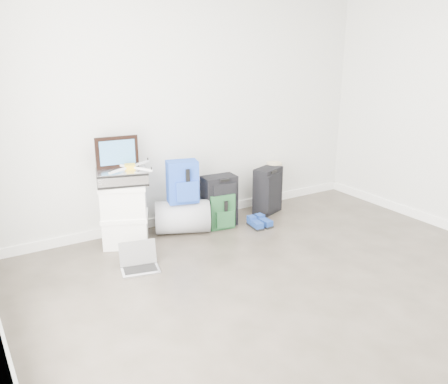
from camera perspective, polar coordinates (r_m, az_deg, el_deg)
ground at (r=3.78m, az=14.67°, el=-14.72°), size 5.00×5.00×0.00m
room_envelope at (r=3.23m, az=16.86°, el=12.21°), size 4.52×5.02×2.71m
boxes_stack at (r=4.88m, az=-11.87°, el=-2.61°), size 0.56×0.52×0.65m
briefcase at (r=4.76m, az=-12.17°, el=1.81°), size 0.55×0.47×0.14m
painting at (r=4.79m, az=-12.74°, el=4.69°), size 0.42×0.08×0.32m
drone at (r=4.74m, az=-11.25°, el=2.99°), size 0.51×0.51×0.05m
duffel_bag at (r=5.13m, az=-5.00°, el=-2.99°), size 0.67×0.56×0.36m
blue_backpack at (r=4.98m, az=-4.97°, el=1.14°), size 0.36×0.30×0.45m
large_suitcase at (r=5.27m, az=-0.54°, el=-1.10°), size 0.39×0.26×0.57m
green_backpack at (r=5.24m, az=-0.35°, el=-2.36°), size 0.30×0.24×0.39m
carry_on at (r=5.70m, az=5.32°, el=0.18°), size 0.40×0.34×0.56m
shoes at (r=5.33m, az=4.28°, el=-3.74°), size 0.23×0.26×0.08m
rolled_rug at (r=5.89m, az=5.98°, el=0.85°), size 0.19×0.19×0.57m
laptop at (r=4.44m, az=-10.17°, el=-8.35°), size 0.38×0.31×0.24m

